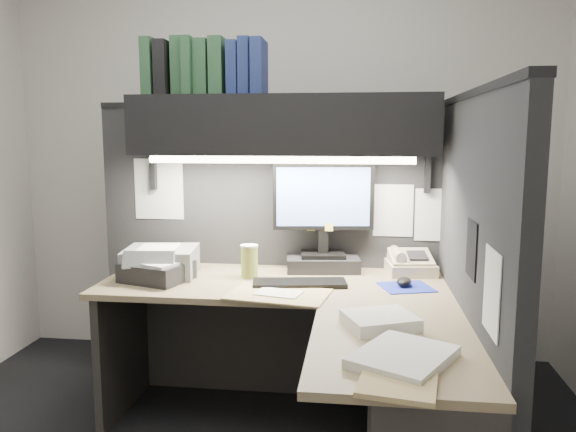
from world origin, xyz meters
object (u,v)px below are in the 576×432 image
at_px(desk, 333,390).
at_px(notebook_stack, 157,271).
at_px(keyboard, 300,283).
at_px(overhead_shelf, 283,125).
at_px(monitor, 323,228).
at_px(telephone, 410,264).
at_px(printer, 161,262).
at_px(coffee_cup, 249,262).

distance_m(desk, notebook_stack, 1.09).
relative_size(keyboard, notebook_stack, 1.47).
height_order(overhead_shelf, monitor, overhead_shelf).
bearing_deg(desk, telephone, 65.84).
distance_m(desk, telephone, 0.95).
xyz_separation_m(keyboard, printer, (-0.73, 0.11, 0.06)).
relative_size(coffee_cup, notebook_stack, 0.52).
height_order(coffee_cup, notebook_stack, coffee_cup).
bearing_deg(monitor, keyboard, -113.13).
relative_size(desk, telephone, 6.85).
height_order(monitor, telephone, monitor).
height_order(telephone, notebook_stack, telephone).
xyz_separation_m(overhead_shelf, keyboard, (0.11, -0.25, -0.76)).
bearing_deg(desk, monitor, 96.62).
relative_size(telephone, coffee_cup, 1.55).
bearing_deg(telephone, monitor, 171.51).
relative_size(desk, notebook_stack, 5.56).
bearing_deg(telephone, coffee_cup, -174.38).
bearing_deg(notebook_stack, coffee_cup, 14.23).
height_order(monitor, printer, monitor).
height_order(desk, monitor, monitor).
height_order(desk, telephone, telephone).
xyz_separation_m(keyboard, coffee_cup, (-0.27, 0.12, 0.07)).
distance_m(telephone, notebook_stack, 1.31).
bearing_deg(keyboard, desk, -78.21).
distance_m(telephone, coffee_cup, 0.85).
bearing_deg(monitor, coffee_cup, -157.87).
relative_size(overhead_shelf, keyboard, 3.44).
distance_m(monitor, telephone, 0.49).
distance_m(keyboard, notebook_stack, 0.72).
xyz_separation_m(overhead_shelf, notebook_stack, (-0.61, -0.25, -0.72)).
bearing_deg(keyboard, printer, 162.53).
distance_m(coffee_cup, printer, 0.46).
bearing_deg(telephone, printer, -178.87).
height_order(printer, notebook_stack, printer).
relative_size(keyboard, telephone, 1.82).
distance_m(overhead_shelf, keyboard, 0.81).
bearing_deg(notebook_stack, keyboard, -0.35).
relative_size(monitor, keyboard, 1.28).
distance_m(coffee_cup, notebook_stack, 0.46).
xyz_separation_m(desk, monitor, (-0.10, 0.82, 0.52)).
distance_m(keyboard, printer, 0.74).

